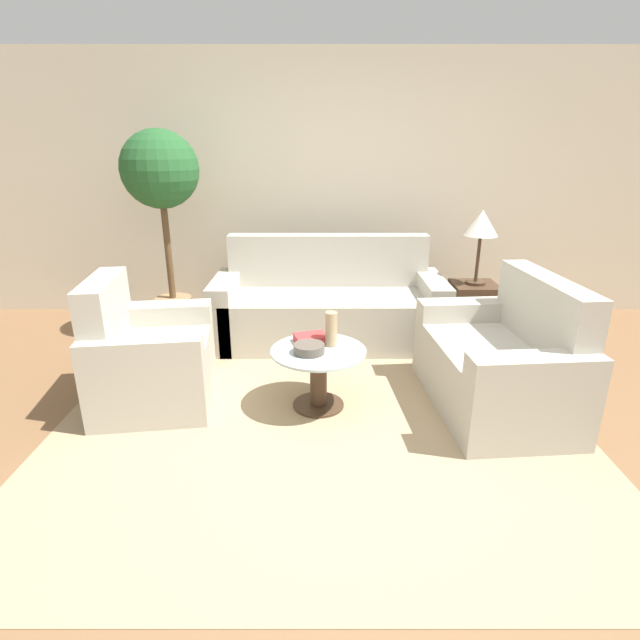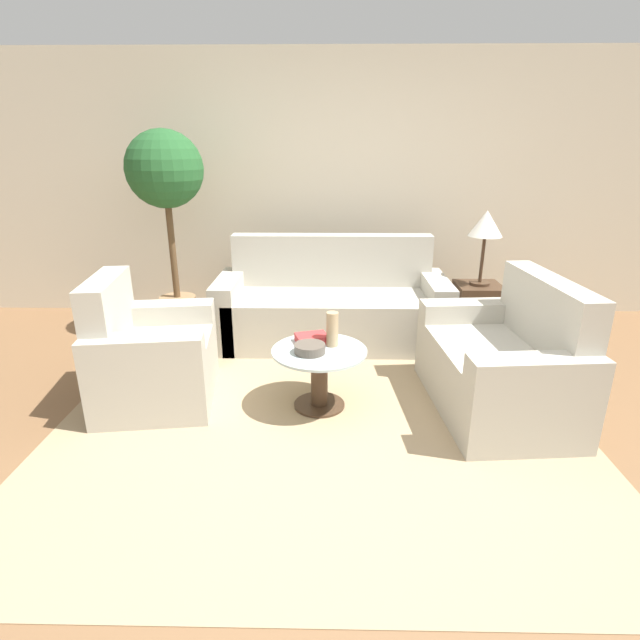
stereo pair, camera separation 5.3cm
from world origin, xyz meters
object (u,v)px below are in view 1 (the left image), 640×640
object	(u,v)px
loveseat	(505,366)
book_stack	(312,338)
coffee_table	(320,370)
table_lamp	(483,226)
bowl	(311,349)
vase	(333,329)
sofa_main	(330,308)
potted_plant	(163,188)
armchair	(148,361)

from	to	relation	value
loveseat	book_stack	bearing A→B (deg)	-99.47
coffee_table	table_lamp	bearing A→B (deg)	42.33
loveseat	bowl	size ratio (longest dim) A/B	6.30
coffee_table	vase	world-z (taller)	vase
table_lamp	vase	xyz separation A→B (m)	(-1.33, -1.22, -0.50)
loveseat	bowl	world-z (taller)	loveseat
sofa_main	book_stack	world-z (taller)	sofa_main
potted_plant	sofa_main	bearing A→B (deg)	-6.08
table_lamp	book_stack	distance (m)	1.97
coffee_table	bowl	size ratio (longest dim) A/B	3.12
coffee_table	armchair	bearing A→B (deg)	175.28
vase	book_stack	world-z (taller)	vase
coffee_table	book_stack	size ratio (longest dim) A/B	2.59
loveseat	book_stack	size ratio (longest dim) A/B	5.24
armchair	potted_plant	world-z (taller)	potted_plant
table_lamp	bowl	world-z (taller)	table_lamp
potted_plant	vase	xyz separation A→B (m)	(1.47, -1.36, -0.81)
potted_plant	coffee_table	bearing A→B (deg)	-46.11
loveseat	potted_plant	distance (m)	3.19
coffee_table	book_stack	xyz separation A→B (m)	(-0.06, 0.13, 0.18)
armchair	vase	size ratio (longest dim) A/B	4.10
loveseat	table_lamp	size ratio (longest dim) A/B	1.97
armchair	coffee_table	world-z (taller)	armchair
table_lamp	potted_plant	size ratio (longest dim) A/B	0.36
sofa_main	potted_plant	bearing A→B (deg)	173.92
vase	bowl	distance (m)	0.22
bowl	book_stack	distance (m)	0.18
loveseat	vase	bearing A→B (deg)	-97.27
table_lamp	bowl	distance (m)	2.09
loveseat	vase	distance (m)	1.21
book_stack	potted_plant	bearing A→B (deg)	118.78
armchair	vase	bearing A→B (deg)	-98.63
potted_plant	book_stack	distance (m)	2.07
coffee_table	potted_plant	distance (m)	2.27
table_lamp	book_stack	world-z (taller)	table_lamp
armchair	vase	world-z (taller)	armchair
sofa_main	vase	bearing A→B (deg)	-90.03
sofa_main	vase	world-z (taller)	sofa_main
sofa_main	coffee_table	bearing A→B (deg)	-93.97
potted_plant	book_stack	bearing A→B (deg)	-44.53
armchair	vase	distance (m)	1.32
sofa_main	coffee_table	size ratio (longest dim) A/B	3.19
coffee_table	vase	distance (m)	0.29
sofa_main	vase	size ratio (longest dim) A/B	8.57
coffee_table	book_stack	bearing A→B (deg)	112.87
armchair	loveseat	xyz separation A→B (m)	(2.47, -0.08, 0.00)
vase	bowl	size ratio (longest dim) A/B	1.16
sofa_main	loveseat	bearing A→B (deg)	-46.94
coffee_table	table_lamp	size ratio (longest dim) A/B	0.97
loveseat	vase	size ratio (longest dim) A/B	5.43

